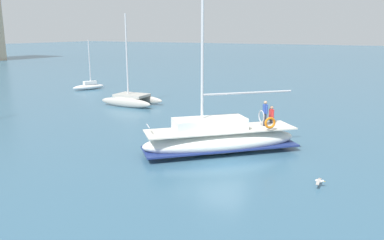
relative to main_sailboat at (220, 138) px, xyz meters
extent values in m
plane|color=#38607A|center=(-1.02, -0.80, -0.91)|extent=(400.00, 400.00, 0.00)
ellipsoid|color=white|center=(0.05, -0.05, -0.21)|extent=(8.48, 8.49, 1.40)
cube|color=navy|center=(0.05, -0.05, -0.53)|extent=(8.36, 8.37, 0.10)
cube|color=beige|center=(0.05, -0.05, 0.53)|extent=(8.01, 8.01, 0.08)
cube|color=white|center=(-0.45, 0.46, 0.92)|extent=(4.24, 4.24, 0.70)
cylinder|color=silver|center=(-0.79, 0.80, 6.59)|extent=(0.16, 0.16, 12.05)
cylinder|color=#B7B7BC|center=(1.24, -1.24, 2.69)|extent=(4.16, 4.16, 0.12)
cylinder|color=silver|center=(-3.07, 3.07, 1.04)|extent=(0.68, 0.68, 0.06)
torus|color=orange|center=(1.09, -2.75, 1.04)|extent=(0.59, 0.59, 0.70)
cylinder|color=#33333D|center=(2.09, -2.09, 0.97)|extent=(0.20, 0.20, 0.80)
cube|color=#3351AD|center=(2.09, -2.09, 1.65)|extent=(0.37, 0.37, 0.56)
sphere|color=tan|center=(2.09, -2.09, 2.04)|extent=(0.20, 0.20, 0.20)
cylinder|color=#3351AD|center=(1.93, -2.25, 1.60)|extent=(0.09, 0.09, 0.50)
cylinder|color=#3351AD|center=(2.25, -1.93, 1.60)|extent=(0.09, 0.09, 0.50)
cylinder|color=#33333D|center=(2.99, -2.21, 0.74)|extent=(0.20, 0.20, 0.35)
cube|color=red|center=(2.99, -2.21, 1.20)|extent=(0.37, 0.37, 0.56)
sphere|color=tan|center=(2.99, -2.21, 1.59)|extent=(0.20, 0.20, 0.20)
cylinder|color=red|center=(2.83, -2.37, 1.15)|extent=(0.09, 0.09, 0.50)
cylinder|color=red|center=(3.14, -2.05, 1.15)|extent=(0.09, 0.09, 0.50)
torus|color=silver|center=(1.92, -1.92, 1.19)|extent=(0.58, 0.58, 0.76)
ellipsoid|color=#B7B2A8|center=(8.64, 14.19, -0.45)|extent=(0.90, 5.72, 0.92)
ellipsoid|color=#B7B2A8|center=(10.78, 14.30, -0.45)|extent=(0.90, 5.72, 0.92)
cube|color=#B7B2A8|center=(9.71, 14.24, 0.11)|extent=(2.31, 3.24, 0.24)
cylinder|color=silver|center=(9.69, 14.67, 4.10)|extent=(0.14, 0.14, 7.74)
ellipsoid|color=white|center=(15.59, 25.71, -0.58)|extent=(4.12, 2.46, 0.66)
cube|color=white|center=(15.78, 25.63, -0.05)|extent=(1.74, 1.21, 0.40)
cylinder|color=silver|center=(15.87, 25.59, 2.51)|extent=(0.11, 0.11, 5.53)
ellipsoid|color=silver|center=(-2.55, -6.42, -0.62)|extent=(0.20, 0.37, 0.16)
sphere|color=silver|center=(-2.54, -6.61, -0.59)|extent=(0.11, 0.11, 0.11)
cone|color=gold|center=(-2.54, -6.68, -0.60)|extent=(0.04, 0.07, 0.04)
cube|color=#9E9993|center=(-2.31, -6.41, -0.60)|extent=(0.47, 0.16, 0.12)
cube|color=#9E9993|center=(-2.79, -6.43, -0.60)|extent=(0.47, 0.16, 0.12)
camera|label=1|loc=(-20.58, -9.65, 6.31)|focal=36.37mm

